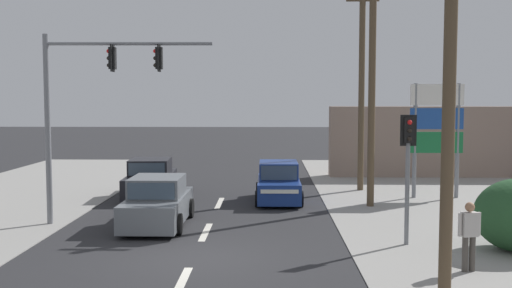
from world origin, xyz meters
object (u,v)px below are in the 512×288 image
(sedan_receding_far, at_px, (158,203))
(hatchback_oncoming_mid, at_px, (279,183))
(pedestal_signal_right_kerb, at_px, (408,157))
(pedestrian_at_kerb, at_px, (469,233))
(utility_pole_background_right, at_px, (362,78))
(traffic_signal_mast, at_px, (88,94))
(sedan_oncoming_near, at_px, (151,180))
(shopping_plaza_sign, at_px, (437,124))
(utility_pole_foreground_right, at_px, (445,12))
(utility_pole_midground_right, at_px, (372,73))

(sedan_receding_far, bearing_deg, hatchback_oncoming_mid, 49.70)
(pedestal_signal_right_kerb, height_order, pedestrian_at_kerb, pedestal_signal_right_kerb)
(utility_pole_background_right, bearing_deg, traffic_signal_mast, -143.01)
(pedestal_signal_right_kerb, height_order, hatchback_oncoming_mid, pedestal_signal_right_kerb)
(sedan_oncoming_near, bearing_deg, traffic_signal_mast, -99.12)
(sedan_oncoming_near, bearing_deg, pedestal_signal_right_kerb, -42.63)
(traffic_signal_mast, bearing_deg, shopping_plaza_sign, 23.21)
(utility_pole_foreground_right, bearing_deg, pedestrian_at_kerb, 55.79)
(utility_pole_midground_right, height_order, utility_pole_background_right, utility_pole_midground_right)
(pedestal_signal_right_kerb, bearing_deg, sedan_oncoming_near, 137.37)
(utility_pole_midground_right, distance_m, shopping_plaza_sign, 4.02)
(pedestal_signal_right_kerb, bearing_deg, sedan_receding_far, 161.80)
(utility_pole_foreground_right, height_order, utility_pole_midground_right, utility_pole_foreground_right)
(hatchback_oncoming_mid, bearing_deg, shopping_plaza_sign, 7.96)
(utility_pole_midground_right, height_order, traffic_signal_mast, utility_pole_midground_right)
(shopping_plaza_sign, bearing_deg, sedan_receding_far, -151.85)
(utility_pole_foreground_right, bearing_deg, sedan_receding_far, 136.30)
(hatchback_oncoming_mid, distance_m, sedan_oncoming_near, 5.27)
(sedan_receding_far, height_order, sedan_oncoming_near, same)
(utility_pole_midground_right, relative_size, shopping_plaza_sign, 2.04)
(pedestal_signal_right_kerb, relative_size, hatchback_oncoming_mid, 0.98)
(shopping_plaza_sign, relative_size, sedan_oncoming_near, 1.07)
(utility_pole_background_right, bearing_deg, sedan_receding_far, -135.22)
(utility_pole_foreground_right, bearing_deg, shopping_plaza_sign, 74.94)
(shopping_plaza_sign, relative_size, pedestrian_at_kerb, 2.82)
(pedestal_signal_right_kerb, distance_m, shopping_plaza_sign, 8.37)
(utility_pole_midground_right, height_order, sedan_oncoming_near, utility_pole_midground_right)
(utility_pole_foreground_right, height_order, sedan_oncoming_near, utility_pole_foreground_right)
(utility_pole_background_right, bearing_deg, utility_pole_foreground_right, -92.24)
(pedestal_signal_right_kerb, relative_size, pedestrian_at_kerb, 2.18)
(utility_pole_background_right, height_order, sedan_oncoming_near, utility_pole_background_right)
(utility_pole_foreground_right, bearing_deg, traffic_signal_mast, 143.38)
(pedestrian_at_kerb, bearing_deg, hatchback_oncoming_mid, 114.04)
(utility_pole_midground_right, relative_size, traffic_signal_mast, 1.56)
(shopping_plaza_sign, distance_m, sedan_oncoming_near, 11.71)
(utility_pole_background_right, height_order, shopping_plaza_sign, utility_pole_background_right)
(traffic_signal_mast, bearing_deg, hatchback_oncoming_mid, 36.14)
(pedestal_signal_right_kerb, bearing_deg, traffic_signal_mast, 164.98)
(sedan_receding_far, height_order, pedestrian_at_kerb, pedestrian_at_kerb)
(utility_pole_background_right, distance_m, sedan_oncoming_near, 9.92)
(hatchback_oncoming_mid, relative_size, pedestrian_at_kerb, 2.24)
(traffic_signal_mast, height_order, sedan_receding_far, traffic_signal_mast)
(sedan_receding_far, bearing_deg, traffic_signal_mast, 176.16)
(utility_pole_foreground_right, xyz_separation_m, pedestal_signal_right_kerb, (0.32, 4.24, -3.26))
(traffic_signal_mast, height_order, pedestal_signal_right_kerb, traffic_signal_mast)
(utility_pole_foreground_right, xyz_separation_m, utility_pole_midground_right, (0.32, 10.11, -0.75))
(traffic_signal_mast, relative_size, hatchback_oncoming_mid, 1.65)
(utility_pole_midground_right, relative_size, sedan_receding_far, 2.21)
(utility_pole_background_right, bearing_deg, sedan_oncoming_near, -167.70)
(sedan_receding_far, xyz_separation_m, pedestrian_at_kerb, (8.09, -4.91, 0.22))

